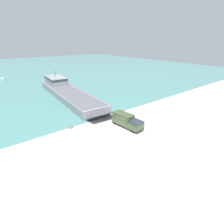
{
  "coord_description": "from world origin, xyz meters",
  "views": [
    {
      "loc": [
        -22.71,
        -26.0,
        18.06
      ],
      "look_at": [
        1.15,
        4.3,
        2.09
      ],
      "focal_mm": 28.0,
      "sensor_mm": 36.0,
      "label": 1
    }
  ],
  "objects_px": {
    "landing_craft": "(66,91)",
    "military_truck": "(127,121)",
    "cargo_crate": "(132,124)",
    "soldier_on_ramp": "(130,118)",
    "mooring_bollard": "(125,113)"
  },
  "relations": [
    {
      "from": "military_truck",
      "to": "mooring_bollard",
      "type": "xyz_separation_m",
      "value": [
        4.49,
        5.5,
        -1.1
      ]
    },
    {
      "from": "military_truck",
      "to": "mooring_bollard",
      "type": "distance_m",
      "value": 7.19
    },
    {
      "from": "mooring_bollard",
      "to": "cargo_crate",
      "type": "height_order",
      "value": "mooring_bollard"
    },
    {
      "from": "military_truck",
      "to": "mooring_bollard",
      "type": "height_order",
      "value": "military_truck"
    },
    {
      "from": "landing_craft",
      "to": "cargo_crate",
      "type": "relative_size",
      "value": 50.14
    },
    {
      "from": "mooring_bollard",
      "to": "cargo_crate",
      "type": "relative_size",
      "value": 0.87
    },
    {
      "from": "military_truck",
      "to": "mooring_bollard",
      "type": "relative_size",
      "value": 10.5
    },
    {
      "from": "landing_craft",
      "to": "military_truck",
      "type": "height_order",
      "value": "landing_craft"
    },
    {
      "from": "soldier_on_ramp",
      "to": "cargo_crate",
      "type": "relative_size",
      "value": 2.05
    },
    {
      "from": "soldier_on_ramp",
      "to": "mooring_bollard",
      "type": "relative_size",
      "value": 2.36
    },
    {
      "from": "soldier_on_ramp",
      "to": "mooring_bollard",
      "type": "height_order",
      "value": "soldier_on_ramp"
    },
    {
      "from": "mooring_bollard",
      "to": "military_truck",
      "type": "bearing_deg",
      "value": -129.21
    },
    {
      "from": "landing_craft",
      "to": "military_truck",
      "type": "bearing_deg",
      "value": -84.8
    },
    {
      "from": "cargo_crate",
      "to": "landing_craft",
      "type": "bearing_deg",
      "value": 93.66
    },
    {
      "from": "military_truck",
      "to": "cargo_crate",
      "type": "xyz_separation_m",
      "value": [
        1.38,
        -0.26,
        -1.14
      ]
    }
  ]
}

